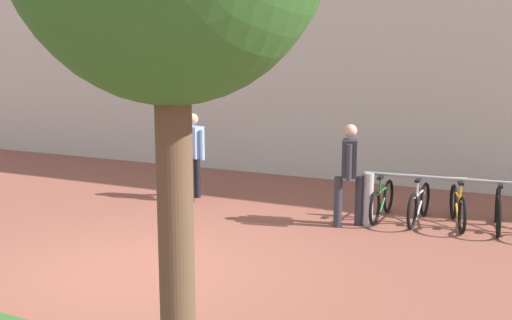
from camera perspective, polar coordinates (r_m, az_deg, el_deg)
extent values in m
plane|color=brown|center=(8.15, -11.43, -10.46)|extent=(60.00, 60.00, 0.00)
cylinder|color=brown|center=(4.69, -7.66, -7.62)|extent=(0.28, 0.28, 2.81)
cylinder|color=#99999E|center=(10.66, 10.31, -3.33)|extent=(0.06, 0.06, 0.80)
cylinder|color=#99999E|center=(10.41, 18.92, -1.77)|extent=(3.14, 0.31, 0.06)
torus|color=black|center=(10.21, 11.33, -4.52)|extent=(0.06, 0.61, 0.61)
torus|color=black|center=(11.09, 12.58, -3.41)|extent=(0.06, 0.61, 0.61)
cylinder|color=#1E7233|center=(10.60, 12.02, -2.88)|extent=(0.04, 0.77, 0.03)
cylinder|color=#1E7233|center=(10.74, 12.09, -3.99)|extent=(0.04, 0.56, 0.40)
cylinder|color=#1E7233|center=(10.42, 11.81, -2.47)|extent=(0.03, 0.03, 0.26)
cube|color=black|center=(10.39, 11.84, -1.68)|extent=(0.08, 0.18, 0.05)
cylinder|color=#1E7233|center=(10.89, 12.52, -1.27)|extent=(0.39, 0.04, 0.04)
torus|color=black|center=(10.12, 14.76, -4.78)|extent=(0.08, 0.61, 0.61)
torus|color=black|center=(11.01, 15.89, -3.65)|extent=(0.08, 0.61, 0.61)
cylinder|color=silver|center=(10.52, 15.40, -3.12)|extent=(0.06, 0.77, 0.03)
cylinder|color=silver|center=(10.66, 15.45, -4.24)|extent=(0.06, 0.56, 0.40)
cylinder|color=silver|center=(10.33, 15.22, -2.71)|extent=(0.03, 0.03, 0.26)
cube|color=black|center=(10.30, 15.26, -1.91)|extent=(0.08, 0.19, 0.05)
cylinder|color=silver|center=(10.81, 15.87, -1.50)|extent=(0.39, 0.05, 0.04)
torus|color=black|center=(10.10, 19.17, -5.03)|extent=(0.22, 0.60, 0.61)
torus|color=black|center=(11.00, 18.42, -3.79)|extent=(0.22, 0.60, 0.61)
cylinder|color=gold|center=(10.50, 18.84, -3.32)|extent=(0.24, 0.75, 0.03)
cylinder|color=gold|center=(10.64, 18.69, -4.43)|extent=(0.18, 0.55, 0.40)
cylinder|color=gold|center=(10.31, 19.01, -2.93)|extent=(0.03, 0.03, 0.26)
cube|color=black|center=(10.28, 19.06, -2.13)|extent=(0.12, 0.20, 0.05)
cylinder|color=gold|center=(10.80, 18.63, -1.65)|extent=(0.38, 0.14, 0.04)
torus|color=black|center=(10.10, 22.27, -5.23)|extent=(0.11, 0.61, 0.61)
torus|color=black|center=(11.01, 22.14, -4.01)|extent=(0.11, 0.61, 0.61)
cylinder|color=black|center=(10.51, 22.27, -3.52)|extent=(0.10, 0.77, 0.03)
cylinder|color=black|center=(10.65, 22.18, -4.63)|extent=(0.08, 0.56, 0.40)
cylinder|color=black|center=(10.32, 22.34, -3.13)|extent=(0.03, 0.03, 0.26)
cube|color=black|center=(10.29, 22.39, -2.33)|extent=(0.09, 0.19, 0.05)
cylinder|color=black|center=(10.81, 22.30, -1.87)|extent=(0.39, 0.07, 0.04)
cylinder|color=#ADADB2|center=(10.12, 10.75, -3.76)|extent=(0.16, 0.16, 0.90)
cylinder|color=#2D2D38|center=(10.15, 9.86, -3.85)|extent=(0.14, 0.14, 0.85)
cylinder|color=#2D2D38|center=(9.98, 7.86, -4.02)|extent=(0.14, 0.14, 0.85)
cube|color=#2D2D38|center=(9.92, 8.98, 0.20)|extent=(0.33, 0.45, 0.62)
cylinder|color=#2D2D38|center=(10.18, 9.04, 0.27)|extent=(0.09, 0.09, 0.59)
cylinder|color=#2D2D38|center=(9.66, 8.91, -0.24)|extent=(0.09, 0.09, 0.59)
sphere|color=tan|center=(9.85, 9.05, 2.78)|extent=(0.22, 0.22, 0.22)
cylinder|color=black|center=(12.01, -5.68, -1.61)|extent=(0.14, 0.14, 0.85)
cylinder|color=black|center=(11.66, -6.32, -1.97)|extent=(0.14, 0.14, 0.85)
cube|color=#8CB2E5|center=(11.71, -6.06, 1.74)|extent=(0.45, 0.35, 0.62)
cylinder|color=#8CB2E5|center=(11.90, -6.89, 1.70)|extent=(0.09, 0.09, 0.59)
cylinder|color=#8CB2E5|center=(11.52, -5.19, 1.46)|extent=(0.09, 0.09, 0.59)
sphere|color=tan|center=(11.65, -6.10, 3.93)|extent=(0.22, 0.22, 0.22)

